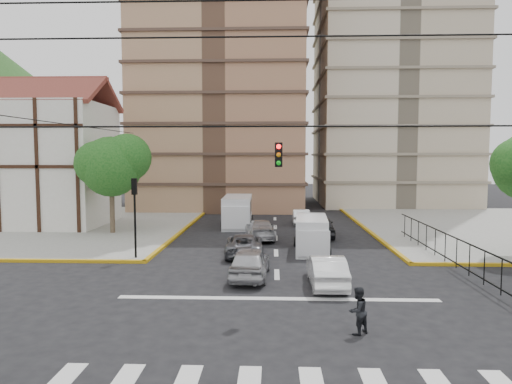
{
  "coord_description": "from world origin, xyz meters",
  "views": [
    {
      "loc": [
        -0.21,
        -16.85,
        5.73
      ],
      "look_at": [
        -1.03,
        5.44,
        4.0
      ],
      "focal_mm": 32.0,
      "sensor_mm": 36.0,
      "label": 1
    }
  ],
  "objects_px": {
    "van_left_lane": "(237,212)",
    "pedestrian_crosswalk": "(358,311)",
    "van_right_lane": "(312,236)",
    "car_silver_front_left": "(250,262)",
    "traffic_light_nw": "(135,204)",
    "car_white_front_right": "(327,270)"
  },
  "relations": [
    {
      "from": "van_left_lane",
      "to": "pedestrian_crosswalk",
      "type": "bearing_deg",
      "value": -76.75
    },
    {
      "from": "van_right_lane",
      "to": "car_silver_front_left",
      "type": "distance_m",
      "value": 6.82
    },
    {
      "from": "van_right_lane",
      "to": "van_left_lane",
      "type": "relative_size",
      "value": 0.85
    },
    {
      "from": "pedestrian_crosswalk",
      "to": "van_right_lane",
      "type": "bearing_deg",
      "value": -126.62
    },
    {
      "from": "car_silver_front_left",
      "to": "van_left_lane",
      "type": "bearing_deg",
      "value": -80.14
    },
    {
      "from": "car_silver_front_left",
      "to": "pedestrian_crosswalk",
      "type": "height_order",
      "value": "pedestrian_crosswalk"
    },
    {
      "from": "van_right_lane",
      "to": "pedestrian_crosswalk",
      "type": "height_order",
      "value": "van_right_lane"
    },
    {
      "from": "traffic_light_nw",
      "to": "van_right_lane",
      "type": "distance_m",
      "value": 10.45
    },
    {
      "from": "van_right_lane",
      "to": "car_white_front_right",
      "type": "height_order",
      "value": "van_right_lane"
    },
    {
      "from": "van_right_lane",
      "to": "pedestrian_crosswalk",
      "type": "relative_size",
      "value": 3.07
    },
    {
      "from": "van_right_lane",
      "to": "car_white_front_right",
      "type": "relative_size",
      "value": 1.12
    },
    {
      "from": "car_silver_front_left",
      "to": "pedestrian_crosswalk",
      "type": "xyz_separation_m",
      "value": [
        3.82,
        -6.76,
        0.03
      ]
    },
    {
      "from": "traffic_light_nw",
      "to": "pedestrian_crosswalk",
      "type": "bearing_deg",
      "value": -44.56
    },
    {
      "from": "van_right_lane",
      "to": "car_white_front_right",
      "type": "xyz_separation_m",
      "value": [
        0.05,
        -7.13,
        -0.32
      ]
    },
    {
      "from": "traffic_light_nw",
      "to": "car_silver_front_left",
      "type": "distance_m",
      "value": 7.74
    },
    {
      "from": "car_silver_front_left",
      "to": "traffic_light_nw",
      "type": "bearing_deg",
      "value": -24.51
    },
    {
      "from": "van_right_lane",
      "to": "car_white_front_right",
      "type": "distance_m",
      "value": 7.14
    },
    {
      "from": "car_white_front_right",
      "to": "traffic_light_nw",
      "type": "bearing_deg",
      "value": -25.66
    },
    {
      "from": "car_silver_front_left",
      "to": "car_white_front_right",
      "type": "distance_m",
      "value": 3.68
    },
    {
      "from": "traffic_light_nw",
      "to": "car_silver_front_left",
      "type": "xyz_separation_m",
      "value": [
        6.52,
        -3.43,
        -2.37
      ]
    },
    {
      "from": "traffic_light_nw",
      "to": "pedestrian_crosswalk",
      "type": "xyz_separation_m",
      "value": [
        10.34,
        -10.18,
        -2.34
      ]
    },
    {
      "from": "van_left_lane",
      "to": "car_white_front_right",
      "type": "relative_size",
      "value": 1.32
    }
  ]
}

